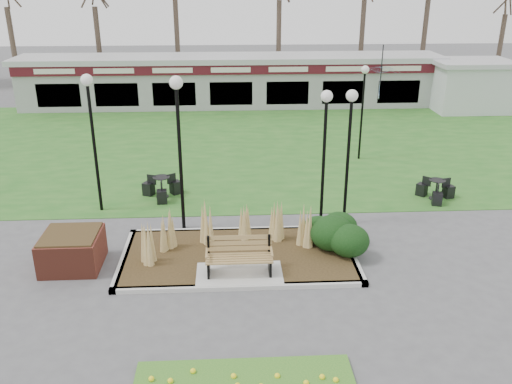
{
  "coord_description": "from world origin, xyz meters",
  "views": [
    {
      "loc": [
        -0.22,
        -11.94,
        7.23
      ],
      "look_at": [
        0.52,
        2.0,
        1.62
      ],
      "focal_mm": 38.0,
      "sensor_mm": 36.0,
      "label": 1
    }
  ],
  "objects_px": {
    "lamp_post_mid_left": "(91,113)",
    "lamp_post_mid_right": "(178,120)",
    "park_bench": "(239,255)",
    "lamp_post_near_right": "(350,129)",
    "lamp_post_far_right": "(364,92)",
    "car_black": "(116,73)",
    "service_hut": "(470,85)",
    "lamp_post_near_left": "(325,129)",
    "brick_planter": "(72,250)",
    "bistro_set_b": "(162,190)",
    "bistro_set_c": "(436,193)",
    "food_pavilion": "(231,80)",
    "patio_umbrella": "(380,82)"
  },
  "relations": [
    {
      "from": "car_black",
      "to": "lamp_post_far_right",
      "type": "bearing_deg",
      "value": -142.27
    },
    {
      "from": "lamp_post_near_left",
      "to": "bistro_set_b",
      "type": "relative_size",
      "value": 3.01
    },
    {
      "from": "lamp_post_mid_left",
      "to": "lamp_post_mid_right",
      "type": "distance_m",
      "value": 3.18
    },
    {
      "from": "lamp_post_mid_left",
      "to": "car_black",
      "type": "distance_m",
      "value": 22.73
    },
    {
      "from": "service_hut",
      "to": "bistro_set_b",
      "type": "relative_size",
      "value": 3.15
    },
    {
      "from": "service_hut",
      "to": "lamp_post_near_left",
      "type": "distance_m",
      "value": 18.44
    },
    {
      "from": "lamp_post_near_left",
      "to": "lamp_post_near_right",
      "type": "relative_size",
      "value": 1.0
    },
    {
      "from": "service_hut",
      "to": "bistro_set_b",
      "type": "distance_m",
      "value": 20.26
    },
    {
      "from": "food_pavilion",
      "to": "bistro_set_c",
      "type": "height_order",
      "value": "food_pavilion"
    },
    {
      "from": "lamp_post_mid_right",
      "to": "lamp_post_far_right",
      "type": "xyz_separation_m",
      "value": [
        6.9,
        6.34,
        -0.55
      ]
    },
    {
      "from": "park_bench",
      "to": "lamp_post_far_right",
      "type": "xyz_separation_m",
      "value": [
        5.27,
        9.29,
        2.25
      ]
    },
    {
      "from": "lamp_post_mid_right",
      "to": "lamp_post_far_right",
      "type": "distance_m",
      "value": 9.39
    },
    {
      "from": "park_bench",
      "to": "bistro_set_b",
      "type": "distance_m",
      "value": 6.02
    },
    {
      "from": "car_black",
      "to": "bistro_set_b",
      "type": "bearing_deg",
      "value": -165.17
    },
    {
      "from": "car_black",
      "to": "patio_umbrella",
      "type": "bearing_deg",
      "value": -118.35
    },
    {
      "from": "lamp_post_near_right",
      "to": "lamp_post_far_right",
      "type": "distance_m",
      "value": 6.63
    },
    {
      "from": "park_bench",
      "to": "lamp_post_far_right",
      "type": "relative_size",
      "value": 0.44
    },
    {
      "from": "lamp_post_mid_left",
      "to": "patio_umbrella",
      "type": "relative_size",
      "value": 1.73
    },
    {
      "from": "brick_planter",
      "to": "lamp_post_far_right",
      "type": "xyz_separation_m",
      "value": [
        9.67,
        8.54,
        2.36
      ]
    },
    {
      "from": "brick_planter",
      "to": "lamp_post_far_right",
      "type": "relative_size",
      "value": 0.39
    },
    {
      "from": "food_pavilion",
      "to": "car_black",
      "type": "distance_m",
      "value": 10.67
    },
    {
      "from": "lamp_post_near_right",
      "to": "bistro_set_c",
      "type": "bearing_deg",
      "value": 26.78
    },
    {
      "from": "lamp_post_near_left",
      "to": "bistro_set_b",
      "type": "xyz_separation_m",
      "value": [
        -5.16,
        2.48,
        -2.79
      ]
    },
    {
      "from": "brick_planter",
      "to": "car_black",
      "type": "relative_size",
      "value": 0.3
    },
    {
      "from": "service_hut",
      "to": "car_black",
      "type": "distance_m",
      "value": 23.32
    },
    {
      "from": "service_hut",
      "to": "bistro_set_c",
      "type": "relative_size",
      "value": 3.42
    },
    {
      "from": "lamp_post_far_right",
      "to": "car_black",
      "type": "bearing_deg",
      "value": 127.24
    },
    {
      "from": "lamp_post_mid_right",
      "to": "lamp_post_far_right",
      "type": "height_order",
      "value": "lamp_post_mid_right"
    },
    {
      "from": "lamp_post_mid_right",
      "to": "lamp_post_far_right",
      "type": "relative_size",
      "value": 1.19
    },
    {
      "from": "service_hut",
      "to": "lamp_post_mid_right",
      "type": "height_order",
      "value": "lamp_post_mid_right"
    },
    {
      "from": "lamp_post_near_right",
      "to": "lamp_post_mid_right",
      "type": "xyz_separation_m",
      "value": [
        -4.96,
        0.0,
        0.32
      ]
    },
    {
      "from": "bistro_set_c",
      "to": "car_black",
      "type": "relative_size",
      "value": 0.26
    },
    {
      "from": "patio_umbrella",
      "to": "bistro_set_c",
      "type": "bearing_deg",
      "value": -96.35
    },
    {
      "from": "lamp_post_far_right",
      "to": "car_black",
      "type": "distance_m",
      "value": 22.03
    },
    {
      "from": "bistro_set_b",
      "to": "bistro_set_c",
      "type": "xyz_separation_m",
      "value": [
        9.45,
        -0.69,
        -0.01
      ]
    },
    {
      "from": "park_bench",
      "to": "lamp_post_mid_right",
      "type": "relative_size",
      "value": 0.37
    },
    {
      "from": "park_bench",
      "to": "bistro_set_c",
      "type": "height_order",
      "value": "park_bench"
    },
    {
      "from": "car_black",
      "to": "lamp_post_mid_right",
      "type": "bearing_deg",
      "value": -164.53
    },
    {
      "from": "food_pavilion",
      "to": "service_hut",
      "type": "relative_size",
      "value": 5.59
    },
    {
      "from": "food_pavilion",
      "to": "lamp_post_mid_right",
      "type": "height_order",
      "value": "lamp_post_mid_right"
    },
    {
      "from": "park_bench",
      "to": "brick_planter",
      "type": "relative_size",
      "value": 1.13
    },
    {
      "from": "car_black",
      "to": "food_pavilion",
      "type": "bearing_deg",
      "value": -130.85
    },
    {
      "from": "food_pavilion",
      "to": "bistro_set_b",
      "type": "distance_m",
      "value": 14.55
    },
    {
      "from": "lamp_post_near_right",
      "to": "lamp_post_mid_left",
      "type": "distance_m",
      "value": 7.91
    },
    {
      "from": "food_pavilion",
      "to": "lamp_post_mid_right",
      "type": "xyz_separation_m",
      "value": [
        -1.63,
        -16.76,
        1.91
      ]
    },
    {
      "from": "lamp_post_mid_left",
      "to": "bistro_set_c",
      "type": "xyz_separation_m",
      "value": [
        11.34,
        0.32,
        -3.0
      ]
    },
    {
      "from": "service_hut",
      "to": "lamp_post_mid_right",
      "type": "bearing_deg",
      "value": -135.63
    },
    {
      "from": "patio_umbrella",
      "to": "brick_planter",
      "type": "bearing_deg",
      "value": -126.85
    },
    {
      "from": "lamp_post_near_left",
      "to": "lamp_post_mid_left",
      "type": "relative_size",
      "value": 0.94
    },
    {
      "from": "bistro_set_c",
      "to": "lamp_post_near_left",
      "type": "bearing_deg",
      "value": -157.33
    }
  ]
}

